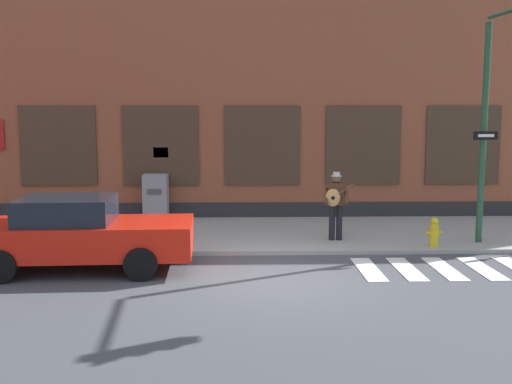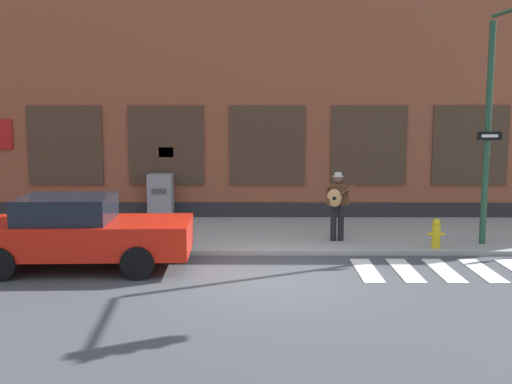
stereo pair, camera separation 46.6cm
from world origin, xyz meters
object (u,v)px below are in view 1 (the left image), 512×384
object	(u,v)px
busker	(336,202)
fire_hydrant	(434,232)
red_car	(78,234)
utility_box	(156,197)
traffic_light	(509,86)

from	to	relation	value
busker	fire_hydrant	bearing A→B (deg)	-19.37
busker	fire_hydrant	world-z (taller)	busker
red_car	utility_box	size ratio (longest dim) A/B	3.44
red_car	fire_hydrant	xyz separation A→B (m)	(7.93, 1.51, -0.32)
traffic_light	fire_hydrant	distance (m)	3.68
busker	traffic_light	bearing A→B (deg)	-20.36
traffic_light	utility_box	distance (m)	9.90
red_car	utility_box	distance (m)	5.32
utility_box	fire_hydrant	world-z (taller)	utility_box
red_car	traffic_light	xyz separation A→B (m)	(9.28, 0.97, 3.06)
fire_hydrant	red_car	bearing A→B (deg)	-169.19
red_car	fire_hydrant	size ratio (longest dim) A/B	6.67
utility_box	fire_hydrant	size ratio (longest dim) A/B	1.94
red_car	fire_hydrant	bearing A→B (deg)	10.81
busker	fire_hydrant	size ratio (longest dim) A/B	2.42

